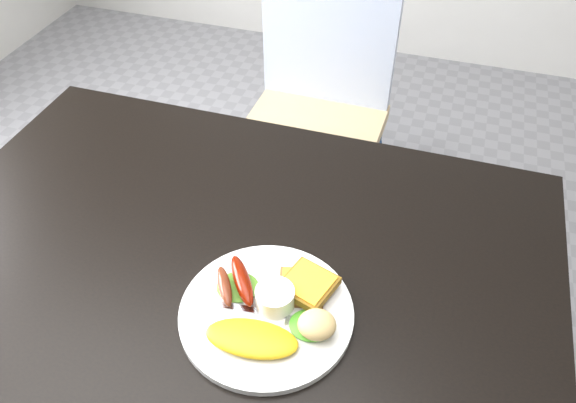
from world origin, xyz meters
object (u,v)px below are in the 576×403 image
Objects in this scene: dining_table at (230,255)px; plate at (266,313)px; person at (355,105)px; dining_chair at (310,135)px.

plate is (0.12, -0.12, 0.03)m from dining_table.
person is (0.11, 0.61, -0.03)m from dining_table.
dining_table is at bearing -84.65° from dining_chair.
dining_table is 0.62m from person.
dining_table is at bearing 133.90° from plate.
person is 4.84× the size of plate.
dining_chair is (-0.05, 0.77, -0.28)m from dining_table.
dining_table is 2.80× the size of dining_chair.
dining_table reaches higher than dining_chair.
plate is (0.17, -0.89, 0.31)m from dining_chair.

